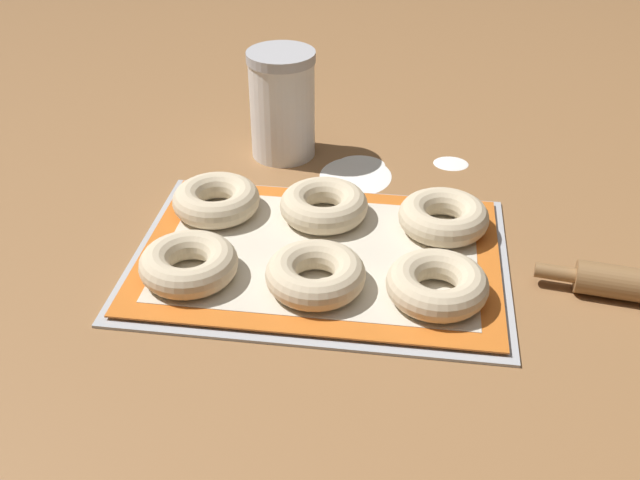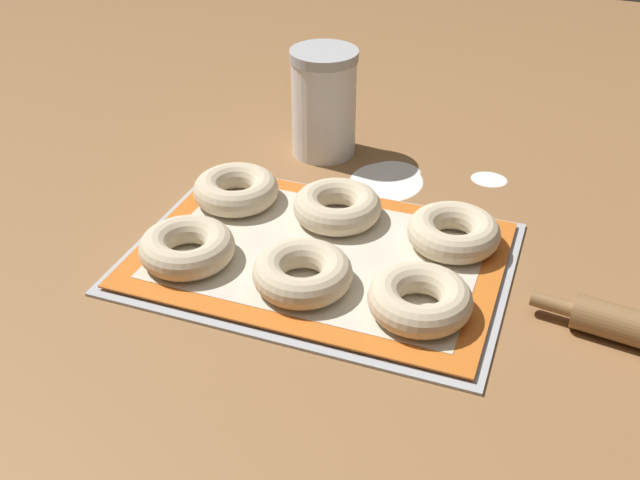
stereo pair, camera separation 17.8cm
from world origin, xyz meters
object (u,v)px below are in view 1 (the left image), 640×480
at_px(baking_tray, 320,257).
at_px(bagel_back_left, 216,200).
at_px(bagel_front_center, 316,274).
at_px(bagel_back_right, 443,217).
at_px(bagel_back_center, 324,205).
at_px(flour_canister, 282,104).
at_px(bagel_front_right, 437,284).
at_px(bagel_front_left, 189,264).

bearing_deg(baking_tray, bagel_back_left, 153.16).
bearing_deg(bagel_front_center, bagel_back_right, 44.79).
relative_size(bagel_back_center, flour_canister, 0.71).
relative_size(bagel_front_center, bagel_back_right, 1.00).
xyz_separation_m(bagel_front_right, flour_canister, (-0.26, 0.37, 0.06)).
height_order(bagel_front_left, bagel_front_center, same).
bearing_deg(bagel_back_center, baking_tray, -85.69).
distance_m(bagel_front_right, bagel_back_left, 0.35).
bearing_deg(bagel_back_right, bagel_front_center, -135.21).
distance_m(bagel_front_left, bagel_back_left, 0.16).
xyz_separation_m(bagel_front_left, bagel_front_right, (0.31, -0.00, 0.00)).
bearing_deg(baking_tray, bagel_back_center, 94.31).
height_order(bagel_front_center, bagel_front_right, same).
xyz_separation_m(baking_tray, bagel_back_left, (-0.16, 0.08, 0.03)).
xyz_separation_m(bagel_front_center, flour_canister, (-0.11, 0.37, 0.06)).
bearing_deg(bagel_front_left, bagel_back_right, 26.03).
height_order(bagel_front_right, bagel_back_right, same).
bearing_deg(bagel_back_center, bagel_front_center, -86.02).
distance_m(bagel_front_left, bagel_front_right, 0.31).
height_order(bagel_front_left, flour_canister, flour_canister).
relative_size(bagel_front_center, flour_canister, 0.71).
relative_size(bagel_front_left, bagel_front_right, 1.00).
xyz_separation_m(bagel_back_right, flour_canister, (-0.27, 0.22, 0.06)).
distance_m(bagel_back_center, bagel_back_right, 0.17).
distance_m(bagel_front_center, bagel_back_right, 0.22).
relative_size(bagel_front_right, bagel_back_center, 1.00).
bearing_deg(bagel_back_left, flour_canister, 74.42).
distance_m(bagel_front_left, flour_canister, 0.38).
relative_size(baking_tray, bagel_back_left, 3.97).
xyz_separation_m(bagel_front_left, flour_canister, (0.06, 0.37, 0.06)).
distance_m(baking_tray, bagel_back_left, 0.18).
relative_size(baking_tray, flour_canister, 2.82).
bearing_deg(baking_tray, bagel_front_right, -26.25).
distance_m(bagel_back_left, flour_canister, 0.23).
distance_m(bagel_front_right, flour_canister, 0.46).
height_order(bagel_back_left, bagel_back_right, same).
bearing_deg(bagel_front_right, bagel_back_center, 134.39).
height_order(bagel_back_center, bagel_back_right, same).
bearing_deg(bagel_front_center, baking_tray, 93.60).
height_order(bagel_front_center, bagel_back_left, same).
relative_size(bagel_front_left, flour_canister, 0.71).
bearing_deg(bagel_front_right, flour_canister, 124.61).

